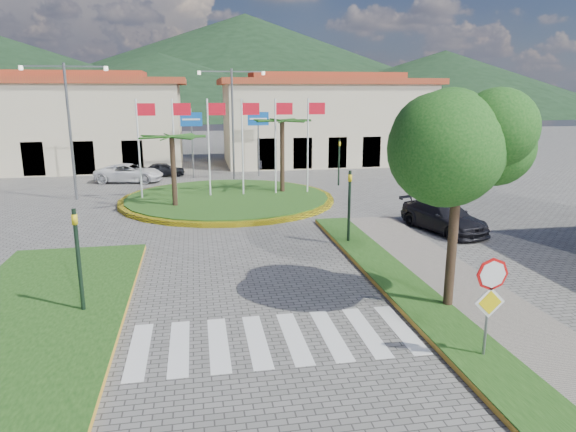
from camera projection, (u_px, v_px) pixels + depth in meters
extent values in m
cube|color=gray|center=(524.00, 354.00, 12.66)|extent=(4.00, 28.00, 0.15)
cube|color=#184112|center=(479.00, 358.00, 12.45)|extent=(1.60, 28.00, 0.18)
cube|color=#184112|center=(31.00, 323.00, 14.33)|extent=(5.00, 14.00, 0.18)
cube|color=silver|center=(272.00, 339.00, 13.56)|extent=(8.00, 3.00, 0.01)
cylinder|color=yellow|center=(228.00, 199.00, 30.75)|extent=(12.70, 12.70, 0.24)
cylinder|color=#184112|center=(228.00, 199.00, 30.74)|extent=(12.00, 12.00, 0.30)
cylinder|color=black|center=(174.00, 174.00, 27.87)|extent=(0.28, 0.28, 4.05)
cylinder|color=black|center=(282.00, 159.00, 31.79)|extent=(0.28, 0.28, 4.68)
cylinder|color=silver|center=(139.00, 152.00, 29.69)|extent=(0.10, 0.10, 6.00)
cube|color=red|center=(146.00, 109.00, 29.22)|extent=(1.00, 0.03, 0.70)
cylinder|color=silver|center=(174.00, 151.00, 30.03)|extent=(0.10, 0.10, 6.00)
cube|color=red|center=(182.00, 109.00, 29.56)|extent=(1.00, 0.03, 0.70)
cylinder|color=silver|center=(209.00, 150.00, 30.38)|extent=(0.10, 0.10, 6.00)
cube|color=red|center=(217.00, 109.00, 29.91)|extent=(1.00, 0.03, 0.70)
cylinder|color=silver|center=(243.00, 150.00, 30.72)|extent=(0.10, 0.10, 6.00)
cube|color=red|center=(251.00, 109.00, 30.25)|extent=(1.00, 0.03, 0.70)
cylinder|color=silver|center=(275.00, 149.00, 31.07)|extent=(0.10, 0.10, 6.00)
cube|color=red|center=(284.00, 109.00, 30.60)|extent=(1.00, 0.03, 0.70)
cylinder|color=silver|center=(308.00, 149.00, 31.41)|extent=(0.10, 0.10, 6.00)
cube|color=red|center=(317.00, 109.00, 30.94)|extent=(1.00, 0.03, 0.70)
cylinder|color=slate|center=(487.00, 313.00, 12.20)|extent=(0.07, 0.07, 2.50)
cylinder|color=red|center=(492.00, 274.00, 11.91)|extent=(0.80, 0.03, 0.80)
cube|color=yellow|center=(490.00, 302.00, 12.07)|extent=(0.78, 0.03, 0.78)
cylinder|color=black|center=(453.00, 239.00, 14.95)|extent=(0.28, 0.28, 4.40)
ellipsoid|color=#134512|center=(461.00, 135.00, 14.24)|extent=(3.60, 3.60, 3.20)
cylinder|color=black|center=(79.00, 263.00, 14.68)|extent=(0.12, 0.12, 3.20)
imported|color=yellow|center=(76.00, 230.00, 14.44)|extent=(0.15, 0.18, 0.90)
cylinder|color=black|center=(349.00, 208.00, 21.61)|extent=(0.12, 0.12, 3.20)
imported|color=yellow|center=(350.00, 185.00, 21.38)|extent=(0.15, 0.18, 0.90)
cylinder|color=black|center=(339.00, 163.00, 35.60)|extent=(0.12, 0.12, 3.20)
imported|color=yellow|center=(339.00, 148.00, 35.37)|extent=(0.18, 0.15, 0.90)
cylinder|color=slate|center=(192.00, 144.00, 38.43)|extent=(0.12, 0.12, 5.20)
cube|color=#1054B3|center=(191.00, 119.00, 37.95)|extent=(1.60, 0.05, 1.00)
cylinder|color=slate|center=(258.00, 143.00, 39.29)|extent=(0.12, 0.12, 5.20)
cube|color=#1054B3|center=(258.00, 119.00, 38.81)|extent=(1.60, 0.05, 1.00)
cylinder|color=slate|center=(233.00, 125.00, 37.66)|extent=(0.16, 0.16, 8.00)
cube|color=slate|center=(215.00, 71.00, 36.56)|extent=(2.40, 0.08, 0.08)
cube|color=slate|center=(248.00, 72.00, 36.97)|extent=(2.40, 0.08, 0.08)
cylinder|color=slate|center=(70.00, 133.00, 30.20)|extent=(0.16, 0.16, 8.00)
cube|color=slate|center=(41.00, 66.00, 29.10)|extent=(2.40, 0.08, 0.08)
cube|color=slate|center=(86.00, 66.00, 29.51)|extent=(2.40, 0.08, 0.08)
cube|color=beige|center=(46.00, 127.00, 42.84)|extent=(22.00, 9.00, 7.00)
cube|color=#AB4421|center=(41.00, 81.00, 41.96)|extent=(23.32, 9.54, 0.50)
cube|color=#AB4421|center=(40.00, 75.00, 41.84)|extent=(16.50, 4.95, 0.60)
cube|color=beige|center=(325.00, 124.00, 46.98)|extent=(18.00, 9.00, 7.00)
cube|color=#AB4421|center=(326.00, 82.00, 46.10)|extent=(19.08, 9.54, 0.50)
cube|color=#AB4421|center=(326.00, 76.00, 45.98)|extent=(13.50, 4.95, 0.60)
cone|color=black|center=(246.00, 64.00, 161.83)|extent=(180.00, 180.00, 30.00)
cone|color=black|center=(444.00, 83.00, 148.81)|extent=(120.00, 120.00, 18.00)
cone|color=black|center=(160.00, 85.00, 130.47)|extent=(110.00, 110.00, 16.00)
imported|color=silver|center=(129.00, 173.00, 37.14)|extent=(5.09, 3.01, 1.33)
imported|color=black|center=(164.00, 169.00, 39.66)|extent=(3.29, 1.58, 1.09)
imported|color=black|center=(276.00, 162.00, 43.52)|extent=(3.91, 2.32, 1.22)
imported|color=black|center=(444.00, 217.00, 24.02)|extent=(3.12, 5.06, 1.37)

